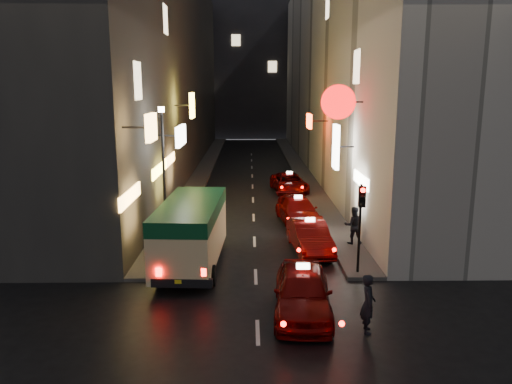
{
  "coord_description": "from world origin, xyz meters",
  "views": [
    {
      "loc": [
        -0.24,
        -9.81,
        7.24
      ],
      "look_at": [
        0.07,
        13.0,
        2.43
      ],
      "focal_mm": 35.0,
      "sensor_mm": 36.0,
      "label": 1
    }
  ],
  "objects_px": {
    "taxi_near": "(303,288)",
    "lamp_post": "(163,165)",
    "pedestrian_crossing": "(368,300)",
    "minibus": "(191,226)",
    "traffic_light": "(361,210)"
  },
  "relations": [
    {
      "from": "taxi_near",
      "to": "traffic_light",
      "type": "relative_size",
      "value": 1.66
    },
    {
      "from": "minibus",
      "to": "lamp_post",
      "type": "xyz_separation_m",
      "value": [
        -1.6,
        3.33,
        2.0
      ]
    },
    {
      "from": "taxi_near",
      "to": "lamp_post",
      "type": "distance_m",
      "value": 10.0
    },
    {
      "from": "pedestrian_crossing",
      "to": "lamp_post",
      "type": "xyz_separation_m",
      "value": [
        -7.5,
        8.99,
        2.69
      ]
    },
    {
      "from": "taxi_near",
      "to": "minibus",
      "type": "bearing_deg",
      "value": 132.75
    },
    {
      "from": "traffic_light",
      "to": "minibus",
      "type": "bearing_deg",
      "value": 169.74
    },
    {
      "from": "taxi_near",
      "to": "traffic_light",
      "type": "height_order",
      "value": "traffic_light"
    },
    {
      "from": "minibus",
      "to": "lamp_post",
      "type": "bearing_deg",
      "value": 115.64
    },
    {
      "from": "pedestrian_crossing",
      "to": "traffic_light",
      "type": "xyz_separation_m",
      "value": [
        0.7,
        4.46,
        1.66
      ]
    },
    {
      "from": "traffic_light",
      "to": "lamp_post",
      "type": "height_order",
      "value": "lamp_post"
    },
    {
      "from": "taxi_near",
      "to": "lamp_post",
      "type": "relative_size",
      "value": 0.93
    },
    {
      "from": "minibus",
      "to": "pedestrian_crossing",
      "type": "height_order",
      "value": "minibus"
    },
    {
      "from": "pedestrian_crossing",
      "to": "minibus",
      "type": "bearing_deg",
      "value": 50.44
    },
    {
      "from": "lamp_post",
      "to": "taxi_near",
      "type": "bearing_deg",
      "value": -53.76
    },
    {
      "from": "traffic_light",
      "to": "pedestrian_crossing",
      "type": "bearing_deg",
      "value": -98.92
    }
  ]
}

